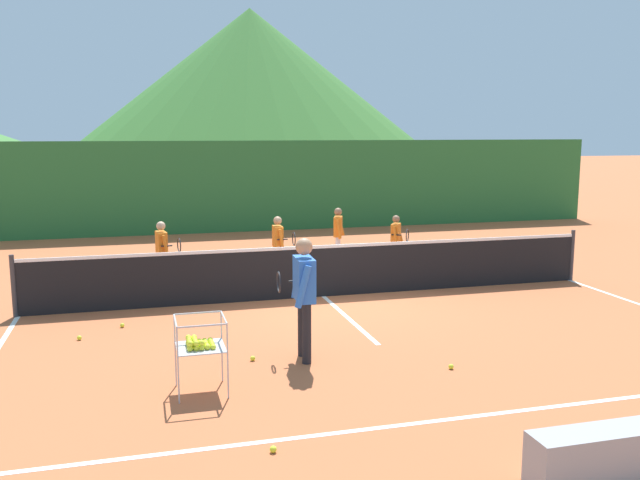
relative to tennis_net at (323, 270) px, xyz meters
name	(u,v)px	position (x,y,z in m)	size (l,w,h in m)	color
ground_plane	(323,296)	(0.00, 0.00, -0.50)	(120.00, 120.00, 0.00)	#BC6038
line_baseline_near	(461,418)	(0.00, -5.59, -0.50)	(10.58, 0.08, 0.01)	white
line_baseline_far	(272,251)	(0.00, 5.03, -0.50)	(10.58, 0.08, 0.01)	white
line_sideline_west	(18,316)	(-5.29, 0.00, -0.50)	(0.08, 10.62, 0.01)	white
line_sideline_east	(569,280)	(5.29, 0.00, -0.50)	(0.08, 10.62, 0.01)	white
line_service_center	(323,296)	(0.00, 0.00, -0.50)	(0.08, 6.00, 0.01)	white
tennis_net	(323,270)	(0.00, 0.00, 0.00)	(10.73, 0.08, 1.05)	#333338
instructor	(303,287)	(-1.19, -3.31, 0.50)	(0.43, 0.77, 1.67)	black
student_0	(162,247)	(-2.85, 1.69, 0.28)	(0.48, 0.59, 1.30)	navy
student_1	(279,241)	(-0.46, 1.91, 0.28)	(0.40, 0.62, 1.29)	navy
student_2	(338,230)	(1.17, 2.97, 0.28)	(0.38, 0.53, 1.31)	silver
student_3	(396,236)	(2.28, 2.11, 0.22)	(0.40, 0.68, 1.20)	navy
ball_cart	(199,344)	(-2.65, -4.11, 0.09)	(0.58, 0.58, 0.90)	#B7B7BC
tennis_ball_1	(273,449)	(-2.12, -5.83, -0.47)	(0.07, 0.07, 0.07)	yellow
tennis_ball_2	(122,325)	(-3.60, -1.10, -0.47)	(0.07, 0.07, 0.07)	yellow
tennis_ball_3	(79,338)	(-4.20, -1.61, -0.47)	(0.07, 0.07, 0.07)	yellow
tennis_ball_4	(451,367)	(0.57, -4.18, -0.47)	(0.07, 0.07, 0.07)	yellow
tennis_ball_5	(253,358)	(-1.87, -3.18, -0.47)	(0.07, 0.07, 0.07)	yellow
windscreen_fence	(249,186)	(0.00, 8.56, 0.89)	(23.28, 0.08, 2.77)	#286B33
courtside_bench	(608,454)	(0.67, -7.08, -0.27)	(1.50, 0.36, 0.46)	#99999E
hill_0	(251,85)	(8.63, 59.90, 7.30)	(39.82, 39.82, 15.61)	#38702D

